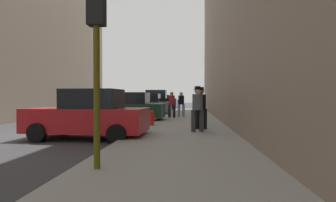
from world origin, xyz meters
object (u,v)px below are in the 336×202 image
Objects in this scene: pedestrian_in_jeans at (181,103)px; fire_hydrant at (152,118)px; parked_gray_coupe at (146,105)px; parked_blue_sedan at (165,101)px; pedestrian_with_fedora at (201,106)px; parked_black_suv at (155,102)px; parked_silver_sedan at (161,102)px; traffic_light at (97,31)px; parked_dark_green_sedan at (130,108)px; pedestrian_with_beanie at (197,107)px; pedestrian_in_red_jacket at (172,103)px; parked_red_hatchback at (89,115)px.

fire_hydrant is at bearing -102.44° from pedestrian_in_jeans.
parked_gray_coupe and parked_blue_sedan have the same top height.
parked_gray_coupe is 17.55m from parked_blue_sedan.
pedestrian_with_fedora is (2.31, -1.35, 0.64)m from fire_hydrant.
parked_black_suv reaches higher than parked_silver_sedan.
fire_hydrant is at bearing 90.37° from traffic_light.
parked_blue_sedan is at bearing 90.00° from parked_black_suv.
parked_dark_green_sedan is at bearing -90.00° from parked_silver_sedan.
pedestrian_with_beanie is 7.27m from pedestrian_in_red_jacket.
parked_dark_green_sedan is 2.49× the size of pedestrian_in_red_jacket.
parked_blue_sedan is at bearing 98.17° from pedestrian_in_jeans.
parked_blue_sedan is 2.40× the size of pedestrian_with_beanie.
pedestrian_in_jeans is at bearing 96.26° from pedestrian_with_beanie.
parked_silver_sedan is 15.41m from pedestrian_in_jeans.
pedestrian_in_jeans is (3.05, -15.10, 0.26)m from parked_silver_sedan.
pedestrian_in_red_jacket is at bearing 87.28° from traffic_light.
pedestrian_in_jeans is (1.25, 5.67, 0.61)m from fire_hydrant.
parked_silver_sedan is 22.49m from pedestrian_with_fedora.
pedestrian_with_fedora is at bearing 70.39° from traffic_light.
parked_silver_sedan is at bearing 101.43° from pedestrian_in_jeans.
pedestrian_with_beanie is (3.92, -11.64, 0.29)m from parked_gray_coupe.
parked_black_suv reaches higher than pedestrian_with_beanie.
traffic_light is 13.50m from pedestrian_in_jeans.
parked_black_suv reaches higher than parked_blue_sedan.
traffic_light reaches higher than parked_red_hatchback.
pedestrian_with_fedora is (4.11, -16.32, 0.10)m from parked_black_suv.
parked_black_suv reaches higher than pedestrian_with_fedora.
parked_red_hatchback is at bearing -90.00° from parked_dark_green_sedan.
pedestrian_with_fedora is 0.94m from pedestrian_with_beanie.
parked_red_hatchback is 4.08m from pedestrian_with_beanie.
parked_red_hatchback and parked_blue_sedan have the same top height.
parked_black_suv is 1.08× the size of parked_blue_sedan.
pedestrian_in_red_jacket is (2.45, -22.07, 0.26)m from parked_blue_sedan.
parked_silver_sedan is 2.48× the size of pedestrian_in_jeans.
parked_red_hatchback and parked_silver_sedan have the same top height.
traffic_light is at bearing -66.81° from parked_red_hatchback.
parked_dark_green_sedan reaches higher than fire_hydrant.
pedestrian_in_jeans is 0.96× the size of pedestrian_with_fedora.
traffic_light reaches higher than pedestrian_in_jeans.
fire_hydrant is 0.41× the size of pedestrian_in_jeans.
pedestrian_with_fedora is 1.04× the size of pedestrian_in_red_jacket.
parked_black_suv reaches higher than pedestrian_in_jeans.
fire_hydrant is at bearing -79.10° from parked_gray_coupe.
parked_dark_green_sedan and parked_silver_sedan have the same top height.
parked_silver_sedan is 6.03× the size of fire_hydrant.
parked_gray_coupe is at bearing 100.90° from fire_hydrant.
pedestrian_with_beanie reaches higher than parked_blue_sedan.
parked_red_hatchback is 8.56m from pedestrian_in_red_jacket.
parked_black_suv is 6.56× the size of fire_hydrant.
parked_silver_sedan is at bearing 98.75° from pedestrian_in_red_jacket.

